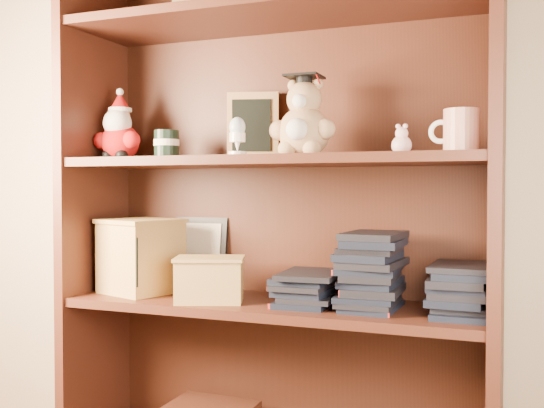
{
  "coord_description": "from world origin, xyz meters",
  "views": [
    {
      "loc": [
        0.72,
        -0.32,
        0.87
      ],
      "look_at": [
        0.09,
        1.3,
        0.82
      ],
      "focal_mm": 42.0,
      "sensor_mm": 36.0,
      "label": 1
    }
  ],
  "objects": [
    {
      "name": "pink_figurine",
      "position": [
        0.44,
        1.3,
        0.98
      ],
      "size": [
        0.05,
        0.05,
        0.08
      ],
      "color": "beige",
      "rests_on": "shelf_upper"
    },
    {
      "name": "grad_teddy_bear",
      "position": [
        0.18,
        1.3,
        1.03
      ],
      "size": [
        0.18,
        0.16,
        0.22
      ],
      "color": "tan",
      "rests_on": "shelf_upper"
    },
    {
      "name": "teachers_tin",
      "position": [
        -0.25,
        1.3,
        0.99
      ],
      "size": [
        0.07,
        0.07,
        0.08
      ],
      "color": "black",
      "rests_on": "shelf_upper"
    },
    {
      "name": "book_stack_right",
      "position": [
        0.58,
        1.3,
        0.61
      ],
      "size": [
        0.14,
        0.2,
        0.13
      ],
      "color": "black",
      "rests_on": "shelf_lower"
    },
    {
      "name": "shelf_upper",
      "position": [
        0.09,
        1.3,
        0.94
      ],
      "size": [
        1.14,
        0.33,
        0.02
      ],
      "color": "#421E12",
      "rests_on": "ground"
    },
    {
      "name": "book_stack_left",
      "position": [
        0.19,
        1.3,
        0.6
      ],
      "size": [
        0.14,
        0.2,
        0.1
      ],
      "color": "black",
      "rests_on": "shelf_lower"
    },
    {
      "name": "book_stack_mid",
      "position": [
        0.36,
        1.3,
        0.65
      ],
      "size": [
        0.14,
        0.2,
        0.19
      ],
      "color": "black",
      "rests_on": "shelf_lower"
    },
    {
      "name": "teacher_mug",
      "position": [
        0.58,
        1.3,
        1.0
      ],
      "size": [
        0.12,
        0.09,
        0.11
      ],
      "color": "silver",
      "rests_on": "shelf_upper"
    },
    {
      "name": "treats_box",
      "position": [
        -0.34,
        1.3,
        0.66
      ],
      "size": [
        0.26,
        0.26,
        0.22
      ],
      "color": "#B48D49",
      "rests_on": "shelf_lower"
    },
    {
      "name": "pencils_box",
      "position": [
        -0.07,
        1.24,
        0.61
      ],
      "size": [
        0.22,
        0.19,
        0.12
      ],
      "color": "#B48D49",
      "rests_on": "shelf_lower"
    },
    {
      "name": "bookcase",
      "position": [
        0.08,
        1.36,
        0.78
      ],
      "size": [
        1.2,
        0.35,
        1.6
      ],
      "color": "#421E12",
      "rests_on": "ground"
    },
    {
      "name": "santa_plush",
      "position": [
        -0.41,
        1.3,
        1.03
      ],
      "size": [
        0.16,
        0.11,
        0.22
      ],
      "color": "#A50F0F",
      "rests_on": "shelf_upper"
    },
    {
      "name": "certificate_frame",
      "position": [
        -0.21,
        1.44,
        0.66
      ],
      "size": [
        0.18,
        0.05,
        0.22
      ],
      "color": "black",
      "rests_on": "shelf_lower"
    },
    {
      "name": "shelf_lower",
      "position": [
        0.09,
        1.3,
        0.54
      ],
      "size": [
        1.14,
        0.33,
        0.02
      ],
      "color": "#421E12",
      "rests_on": "ground"
    },
    {
      "name": "egg_cup",
      "position": [
        0.02,
        1.23,
        1.01
      ],
      "size": [
        0.05,
        0.05,
        0.1
      ],
      "color": "white",
      "rests_on": "shelf_upper"
    },
    {
      "name": "chalkboard_plaque",
      "position": [
        -0.02,
        1.42,
        1.05
      ],
      "size": [
        0.15,
        0.1,
        0.2
      ],
      "color": "#9E7547",
      "rests_on": "shelf_upper"
    }
  ]
}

